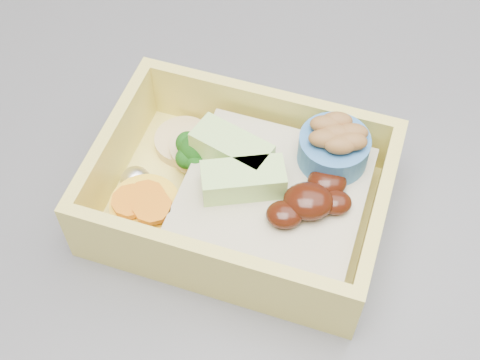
{
  "coord_description": "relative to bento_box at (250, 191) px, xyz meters",
  "views": [
    {
      "loc": [
        -0.14,
        -0.35,
        1.29
      ],
      "look_at": [
        -0.15,
        -0.11,
        0.95
      ],
      "focal_mm": 50.0,
      "sensor_mm": 36.0,
      "label": 1
    }
  ],
  "objects": [
    {
      "name": "bento_box",
      "position": [
        0.0,
        0.0,
        0.0
      ],
      "size": [
        0.21,
        0.17,
        0.07
      ],
      "rotation": [
        0.0,
        0.0,
        -0.27
      ],
      "color": "#ECDB61",
      "rests_on": "island"
    }
  ]
}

